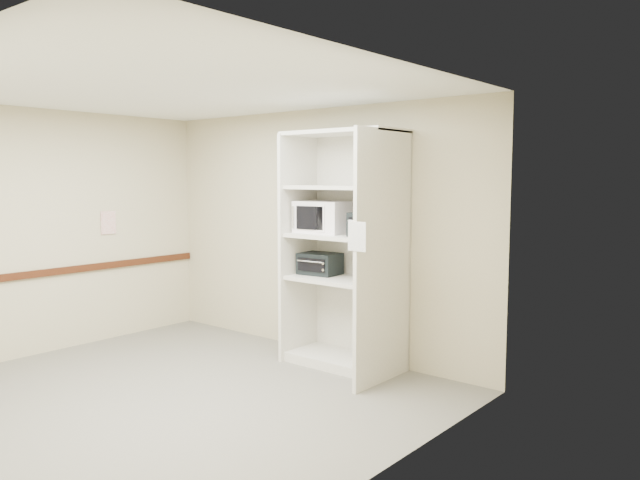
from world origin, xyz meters
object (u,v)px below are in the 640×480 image
Objects in this scene: toaster_oven_lower at (320,264)px; toaster_oven_upper at (372,225)px; microwave at (325,217)px; shelving_unit at (347,258)px.

toaster_oven_upper is at bearing -9.26° from toaster_oven_lower.
microwave is 0.51m from toaster_oven_lower.
toaster_oven_lower is at bearing 174.45° from toaster_oven_upper.
toaster_oven_upper is at bearing -6.79° from microwave.
toaster_oven_upper reaches higher than toaster_oven_lower.
toaster_oven_lower is at bearing 175.39° from microwave.
toaster_oven_upper is 0.85m from toaster_oven_lower.
microwave is at bearing -7.30° from toaster_oven_lower.
toaster_oven_upper is 1.00× the size of toaster_oven_lower.
shelving_unit is at bearing 177.46° from toaster_oven_upper.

